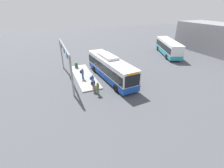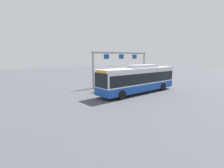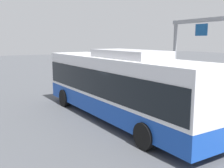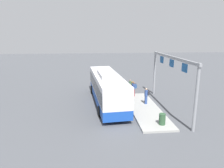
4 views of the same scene
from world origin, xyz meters
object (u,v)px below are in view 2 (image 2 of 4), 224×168
(person_waiting_mid, at_px, (112,82))
(person_waiting_far, at_px, (124,80))
(person_boarding, at_px, (104,84))
(trash_bin, at_px, (148,81))
(person_waiting_near, at_px, (98,85))
(bus_main, at_px, (138,78))

(person_waiting_mid, bearing_deg, person_waiting_far, 136.17)
(person_boarding, bearing_deg, trash_bin, 126.15)
(person_waiting_near, height_order, person_waiting_far, person_waiting_far)
(bus_main, relative_size, person_waiting_near, 7.01)
(trash_bin, bearing_deg, person_waiting_mid, 4.94)
(person_boarding, xyz_separation_m, trash_bin, (-9.01, -0.51, -0.28))
(bus_main, relative_size, person_boarding, 7.01)
(bus_main, bearing_deg, trash_bin, -152.11)
(person_boarding, height_order, trash_bin, person_boarding)
(bus_main, bearing_deg, person_waiting_near, -45.31)
(person_boarding, bearing_deg, person_waiting_far, 130.72)
(bus_main, relative_size, trash_bin, 13.02)
(bus_main, bearing_deg, person_waiting_mid, -67.01)
(person_waiting_mid, relative_size, person_waiting_far, 1.00)
(person_boarding, bearing_deg, bus_main, 72.80)
(person_waiting_far, bearing_deg, bus_main, 0.15)
(person_boarding, relative_size, trash_bin, 1.86)
(person_boarding, height_order, person_waiting_near, same)
(person_boarding, distance_m, trash_bin, 9.03)
(person_waiting_far, xyz_separation_m, trash_bin, (-5.04, 0.04, -0.44))
(bus_main, bearing_deg, person_waiting_far, -110.25)
(bus_main, height_order, person_waiting_near, bus_main)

